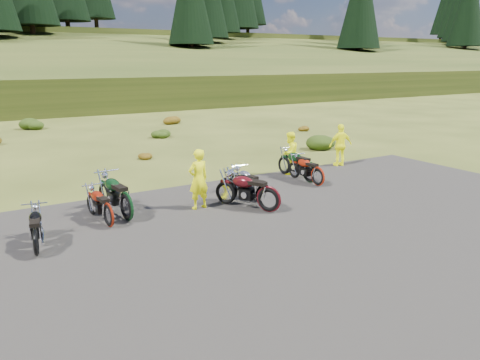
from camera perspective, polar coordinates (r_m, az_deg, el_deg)
ground at (r=13.89m, az=2.99°, el=-4.03°), size 300.00×300.00×0.00m
gravel_pad at (r=12.39m, az=8.20°, el=-6.51°), size 20.00×12.00×0.04m
hill_slope at (r=61.50m, az=-24.41°, el=9.11°), size 300.00×45.97×9.37m
conifer_33 at (r=100.54m, az=14.57°, el=20.42°), size 6.16×6.16×16.00m
conifer_34 at (r=109.05m, az=14.58°, el=20.29°), size 5.72×5.72×15.00m
conifer_35 at (r=117.56m, az=14.58°, el=20.17°), size 5.28×5.28×14.00m
conifer_37 at (r=114.55m, az=26.18°, el=18.73°), size 7.48×7.48×19.00m
conifer_38 at (r=122.92m, az=25.39°, el=18.75°), size 7.04×7.04×18.00m
conifer_39 at (r=131.31m, az=24.70°, el=18.77°), size 6.60×6.60×17.00m
conifer_40 at (r=139.72m, az=24.09°, el=18.78°), size 6.16×6.16×16.00m
conifer_41 at (r=148.06m, az=23.52°, el=18.49°), size 5.72×5.72×15.00m
shrub_3 at (r=33.28m, az=-23.92°, el=6.44°), size 1.56×1.56×0.92m
shrub_4 at (r=21.69m, az=-11.64°, el=3.08°), size 0.77×0.77×0.45m
shrub_5 at (r=27.57m, az=-9.70°, el=5.72°), size 1.03×1.03×0.61m
shrub_6 at (r=33.50m, az=-8.44°, el=7.43°), size 1.30×1.30×0.77m
shrub_7 at (r=24.21m, az=9.94°, el=4.89°), size 1.56×1.56×0.92m
shrub_8 at (r=30.11m, az=7.51°, el=6.38°), size 0.77×0.77×0.45m
motorcycle_0 at (r=11.87m, az=-23.45°, el=-8.58°), size 0.93×1.96×0.98m
motorcycle_1 at (r=13.16m, az=-15.62°, el=-5.64°), size 0.83×1.95×0.99m
motorcycle_2 at (r=13.54m, az=-13.55°, el=-4.93°), size 1.04×2.41×1.23m
motorcycle_3 at (r=15.03m, az=2.15°, el=-2.58°), size 0.73×1.91×0.98m
motorcycle_4 at (r=13.90m, az=3.50°, el=-4.02°), size 1.73×2.33×1.18m
motorcycle_5 at (r=14.15m, az=3.17°, el=-3.68°), size 1.46×2.26×1.12m
motorcycle_6 at (r=16.94m, az=9.42°, el=-0.79°), size 0.73×1.97×1.02m
motorcycle_7 at (r=17.34m, az=8.45°, el=-0.40°), size 0.83×2.24×1.16m
person_middle at (r=14.01m, az=-5.09°, el=-0.01°), size 0.71×0.52×1.83m
person_right_a at (r=18.34m, az=6.07°, el=3.18°), size 1.00×0.91×1.67m
person_right_b at (r=20.18m, az=12.15°, el=4.11°), size 1.11×0.64×1.77m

